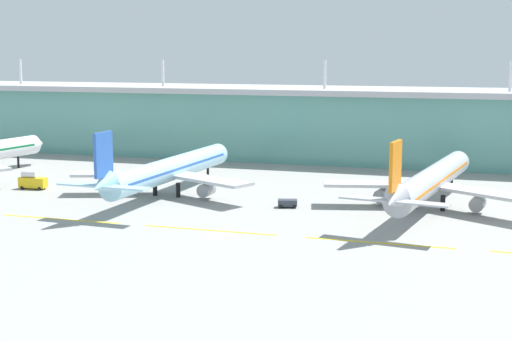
% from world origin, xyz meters
% --- Properties ---
extents(ground_plane, '(600.00, 600.00, 0.00)m').
position_xyz_m(ground_plane, '(0.00, 0.00, 0.00)').
color(ground_plane, gray).
extents(terminal_building, '(288.00, 34.00, 32.63)m').
position_xyz_m(terminal_building, '(-0.00, 105.74, 12.02)').
color(terminal_building, '#5B9E93').
rests_on(terminal_building, ground).
extents(airliner_near_middle, '(48.70, 68.52, 18.90)m').
position_xyz_m(airliner_near_middle, '(-25.28, 33.96, 6.45)').
color(airliner_near_middle, '#9ED1EA').
rests_on(airliner_near_middle, ground).
extents(airliner_far_middle, '(48.21, 70.71, 18.90)m').
position_xyz_m(airliner_far_middle, '(37.98, 37.04, 6.46)').
color(airliner_far_middle, '#ADB2BC').
rests_on(airliner_far_middle, ground).
extents(taxiway_stripe_mid_west, '(28.00, 0.70, 0.04)m').
position_xyz_m(taxiway_stripe_mid_west, '(-37.00, 2.64, 0.02)').
color(taxiway_stripe_mid_west, yellow).
rests_on(taxiway_stripe_mid_west, ground).
extents(taxiway_stripe_centre, '(28.00, 0.70, 0.04)m').
position_xyz_m(taxiway_stripe_centre, '(-3.00, 2.64, 0.02)').
color(taxiway_stripe_centre, yellow).
rests_on(taxiway_stripe_centre, ground).
extents(taxiway_stripe_mid_east, '(28.00, 0.70, 0.04)m').
position_xyz_m(taxiway_stripe_mid_east, '(31.00, 2.64, 0.02)').
color(taxiway_stripe_mid_east, yellow).
rests_on(taxiway_stripe_mid_east, ground).
extents(pushback_tug, '(4.85, 3.40, 1.85)m').
position_xyz_m(pushback_tug, '(6.57, 28.52, 1.10)').
color(pushback_tug, '#333842').
rests_on(pushback_tug, ground).
extents(fuel_truck, '(7.34, 3.04, 4.95)m').
position_xyz_m(fuel_truck, '(-62.86, 31.35, 2.26)').
color(fuel_truck, gold).
rests_on(fuel_truck, ground).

